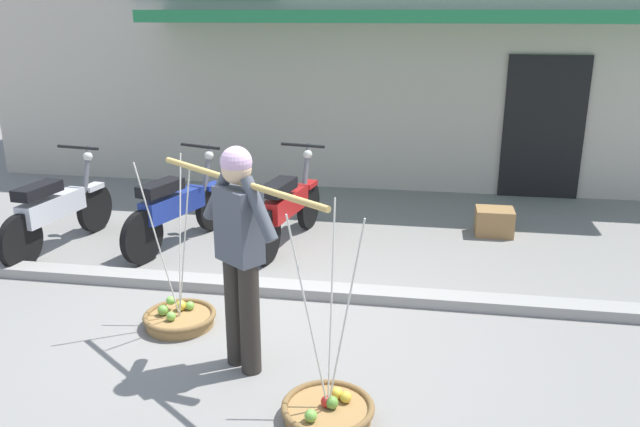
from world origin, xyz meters
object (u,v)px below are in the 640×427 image
Objects in this scene: wooden_crate at (494,222)px; fruit_basket_right_side at (328,409)px; fruit_vendor at (240,245)px; motorcycle_third_in_row at (288,207)px; fruit_basket_left_side at (179,317)px; motorcycle_nearest_shop at (57,211)px; motorcycle_second_in_row at (177,208)px.

fruit_basket_right_side is at bearing -109.67° from wooden_crate.
fruit_vendor is 2.69m from motorcycle_third_in_row.
fruit_basket_left_side is at bearing -103.54° from motorcycle_third_in_row.
wooden_crate is (2.13, 3.38, -0.82)m from fruit_vendor.
motorcycle_nearest_shop and motorcycle_third_in_row have the same top height.
motorcycle_nearest_shop is at bearing 142.84° from fruit_vendor.
fruit_vendor is 1.17× the size of fruit_basket_right_side.
motorcycle_second_in_row is at bearing 121.32° from fruit_vendor.
fruit_basket_left_side is 2.17m from motorcycle_third_in_row.
motorcycle_second_in_row is at bearing -168.97° from motorcycle_third_in_row.
motorcycle_second_in_row reaches higher than wooden_crate.
wooden_crate is at bearing 44.75° from fruit_basket_left_side.
fruit_basket_right_side is at bearing -73.25° from motorcycle_third_in_row.
motorcycle_third_in_row is at bearing 12.39° from motorcycle_nearest_shop.
fruit_vendor is at bearing -122.20° from wooden_crate.
wooden_crate is at bearing 70.33° from fruit_basket_right_side.
fruit_basket_left_side reaches higher than motorcycle_nearest_shop.
fruit_basket_right_side is 4.17m from wooden_crate.
fruit_basket_left_side is 0.80× the size of motorcycle_nearest_shop.
motorcycle_third_in_row is at bearing 76.46° from fruit_basket_left_side.
motorcycle_nearest_shop is 4.12× the size of wooden_crate.
motorcycle_third_in_row is at bearing -162.20° from wooden_crate.
motorcycle_second_in_row is at bearing 111.48° from fruit_basket_left_side.
motorcycle_third_in_row is (1.22, 0.24, 0.00)m from motorcycle_second_in_row.
fruit_basket_right_side is (1.45, -1.09, -0.00)m from fruit_basket_left_side.
motorcycle_second_in_row is at bearing 13.67° from motorcycle_nearest_shop.
fruit_basket_left_side is 1.00× the size of fruit_basket_right_side.
fruit_basket_left_side reaches higher than motorcycle_second_in_row.
motorcycle_nearest_shop is (-2.74, 2.07, -0.53)m from fruit_vendor.
fruit_basket_left_side reaches higher than motorcycle_third_in_row.
motorcycle_nearest_shop is 2.57m from motorcycle_third_in_row.
fruit_basket_right_side is 0.80× the size of motorcycle_nearest_shop.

